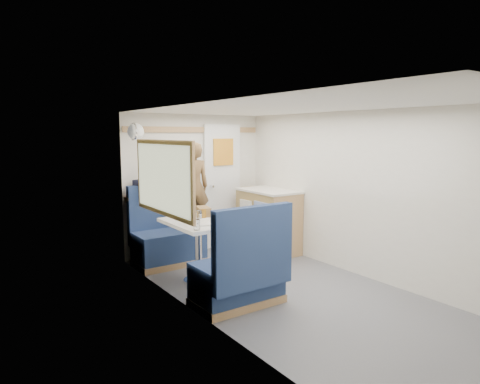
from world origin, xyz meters
TOP-DOWN VIEW (x-y plane):
  - floor at (0.00, 0.00)m, footprint 4.50×4.50m
  - ceiling at (0.00, 0.00)m, footprint 4.50×4.50m
  - wall_back at (0.00, 2.25)m, footprint 2.20×0.02m
  - wall_left at (-1.10, 0.00)m, footprint 0.02×4.50m
  - wall_right at (1.10, 0.00)m, footprint 0.02×4.50m
  - oak_trim_low at (0.00, 2.23)m, footprint 2.15×0.02m
  - oak_trim_high at (0.00, 2.23)m, footprint 2.15×0.02m
  - side_window at (-1.08, 1.00)m, footprint 0.04×1.30m
  - rear_door at (0.45, 2.22)m, footprint 0.62×0.12m
  - dinette_table at (-0.65, 1.00)m, footprint 0.62×0.92m
  - bench_far at (-0.65, 1.86)m, footprint 0.90×0.59m
  - bench_near at (-0.65, 0.14)m, footprint 0.90×0.59m
  - ledge at (-0.65, 2.12)m, footprint 0.90×0.14m
  - dome_light at (-1.04, 1.85)m, footprint 0.20×0.20m
  - galley_counter at (0.82, 1.55)m, footprint 0.57×0.92m
  - person at (-0.32, 1.70)m, footprint 0.47×0.35m
  - duffel_bag at (-0.74, 2.12)m, footprint 0.50×0.36m
  - tray at (-0.62, 0.87)m, footprint 0.40×0.45m
  - orange_fruit at (-0.46, 0.72)m, footprint 0.08×0.08m
  - cheese_block at (-0.52, 0.77)m, footprint 0.12×0.10m
  - wine_glass at (-0.79, 0.94)m, footprint 0.08×0.08m
  - tumbler_left at (-0.87, 0.62)m, footprint 0.07×0.07m
  - tumbler_right at (-0.60, 1.07)m, footprint 0.07×0.07m
  - beer_glass at (-0.48, 1.16)m, footprint 0.07×0.07m
  - pepper_grinder at (-0.70, 1.07)m, footprint 0.04×0.04m
  - bread_loaf at (-0.43, 1.27)m, footprint 0.20×0.29m

SIDE VIEW (x-z plane):
  - floor at x=0.00m, z-range 0.00..0.00m
  - bench_far at x=-0.65m, z-range -0.22..0.83m
  - bench_near at x=-0.65m, z-range -0.22..0.83m
  - galley_counter at x=0.82m, z-range 0.01..0.93m
  - dinette_table at x=-0.65m, z-range 0.21..0.93m
  - tray at x=-0.62m, z-range 0.72..0.74m
  - cheese_block at x=-0.52m, z-range 0.74..0.78m
  - beer_glass at x=-0.48m, z-range 0.72..0.82m
  - pepper_grinder at x=-0.70m, z-range 0.72..0.83m
  - bread_loaf at x=-0.43m, z-range 0.72..0.83m
  - tumbler_left at x=-0.87m, z-range 0.72..0.83m
  - tumbler_right at x=-0.60m, z-range 0.72..0.83m
  - orange_fruit at x=-0.46m, z-range 0.74..0.82m
  - wine_glass at x=-0.79m, z-range 0.76..0.93m
  - oak_trim_low at x=0.00m, z-range 0.81..0.89m
  - ledge at x=-0.65m, z-range 0.86..0.90m
  - rear_door at x=0.45m, z-range 0.04..1.90m
  - wall_back at x=0.00m, z-range 0.00..2.00m
  - wall_left at x=-1.10m, z-range 0.00..2.00m
  - wall_right at x=1.10m, z-range 0.00..2.00m
  - duffel_bag at x=-0.74m, z-range 0.90..1.12m
  - person at x=-0.32m, z-range 0.45..1.61m
  - side_window at x=-1.08m, z-range 0.89..1.61m
  - dome_light at x=-1.04m, z-range 1.65..1.85m
  - oak_trim_high at x=0.00m, z-range 1.74..1.82m
  - ceiling at x=0.00m, z-range 2.00..2.00m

